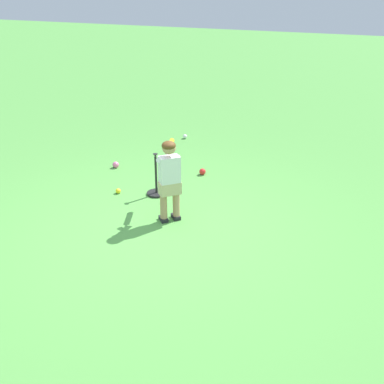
% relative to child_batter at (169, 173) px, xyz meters
% --- Properties ---
extents(ground_plane, '(40.00, 40.00, 0.00)m').
position_rel_child_batter_xyz_m(ground_plane, '(0.32, 0.02, -0.65)').
color(ground_plane, '#519942').
extents(child_batter, '(0.77, 0.39, 1.08)m').
position_rel_child_batter_xyz_m(child_batter, '(0.00, 0.00, 0.00)').
color(child_batter, '#232328').
rests_on(child_batter, ground).
extents(play_ball_behind_batter, '(0.10, 0.10, 0.10)m').
position_rel_child_batter_xyz_m(play_ball_behind_batter, '(-1.55, -0.08, -0.60)').
color(play_ball_behind_batter, red).
rests_on(play_ball_behind_batter, ground).
extents(play_ball_far_right, '(0.08, 0.08, 0.08)m').
position_rel_child_batter_xyz_m(play_ball_far_right, '(-3.09, -0.96, -0.61)').
color(play_ball_far_right, white).
rests_on(play_ball_far_right, ground).
extents(play_ball_by_bucket, '(0.08, 0.08, 0.08)m').
position_rel_child_batter_xyz_m(play_ball_by_bucket, '(-0.47, -1.00, -0.61)').
color(play_ball_by_bucket, yellow).
rests_on(play_ball_by_bucket, ground).
extents(play_ball_far_left, '(0.10, 0.10, 0.10)m').
position_rel_child_batter_xyz_m(play_ball_far_left, '(-1.34, -1.50, -0.60)').
color(play_ball_far_left, pink).
rests_on(play_ball_far_left, ground).
extents(batting_tee, '(0.28, 0.28, 0.62)m').
position_rel_child_batter_xyz_m(batting_tee, '(-0.63, -0.47, -0.55)').
color(batting_tee, black).
rests_on(batting_tee, ground).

